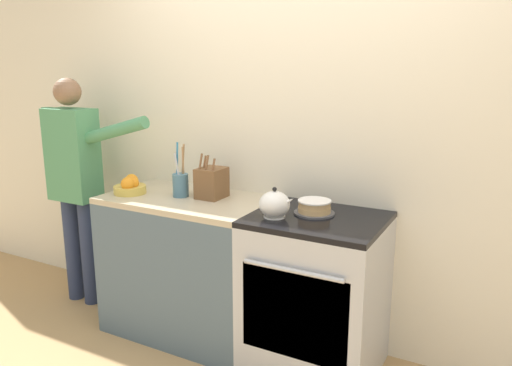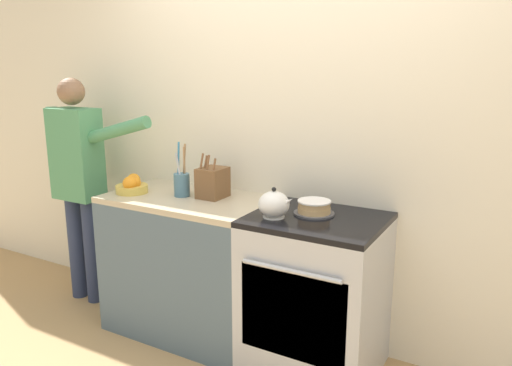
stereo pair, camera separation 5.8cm
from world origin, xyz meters
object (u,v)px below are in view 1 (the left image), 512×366
Objects in this scene: stove_range at (315,294)px; person_baker at (75,173)px; layer_cake at (314,207)px; knife_block at (212,183)px; utensil_crock at (181,183)px; fruit_bowl at (130,185)px; tea_kettle at (275,205)px.

person_baker is at bearing -179.27° from stove_range.
layer_cake is at bearing 9.04° from person_baker.
knife_block is at bearing 11.70° from person_baker.
person_baker reaches higher than stove_range.
utensil_crock is at bearing 179.96° from stove_range.
utensil_crock is 1.67× the size of fruit_bowl.
tea_kettle is at bearing -19.42° from knife_block.
layer_cake is at bearing 2.89° from utensil_crock.
stove_range is 0.48m from layer_cake.
layer_cake is at bearing 6.16° from fruit_bowl.
layer_cake is 0.14× the size of person_baker.
fruit_bowl is (-1.02, 0.03, -0.02)m from tea_kettle.
utensil_crock is at bearing 14.53° from fruit_bowl.
person_baker is (-1.77, -0.02, 0.50)m from stove_range.
person_baker is (-1.06, -0.09, -0.03)m from knife_block.
fruit_bowl reaches higher than stove_range.
knife_block is (-0.71, 0.07, 0.53)m from stove_range.
layer_cake is 1.09× the size of tea_kettle.
knife_block is at bearing 160.58° from tea_kettle.
fruit_bowl is 0.56m from person_baker.
layer_cake is at bearing 129.16° from stove_range.
utensil_crock is (-0.89, 0.00, 0.52)m from stove_range.
tea_kettle is at bearing -9.33° from utensil_crock.
knife_block is 0.17× the size of person_baker.
tea_kettle is 0.13× the size of person_baker.
knife_block is at bearing 16.59° from fruit_bowl.
fruit_bowl is at bearing -176.06° from stove_range.
stove_range is at bearing 30.08° from tea_kettle.
knife_block is 1.06m from person_baker.
utensil_crock is 0.21× the size of person_baker.
stove_range is 2.66× the size of utensil_crock.
tea_kettle reaches higher than stove_range.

